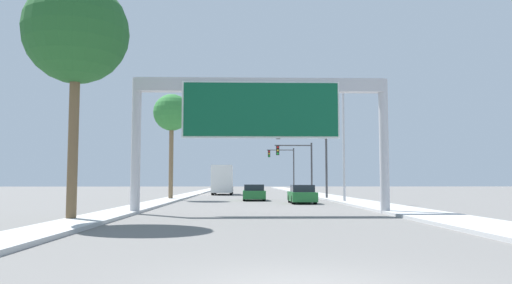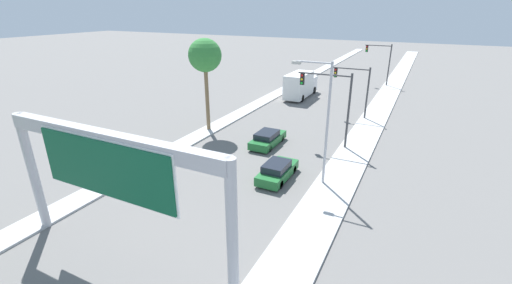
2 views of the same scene
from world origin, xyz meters
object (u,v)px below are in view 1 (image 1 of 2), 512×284
Objects in this scene: car_mid_left at (254,193)px; palm_tree_background at (172,114)px; traffic_light_mid_block at (300,160)px; traffic_light_near_intersection at (310,148)px; palm_tree_foreground at (76,33)px; truck_box_primary at (223,180)px; traffic_light_far_intersection at (286,163)px; street_lamp_right at (339,134)px; car_mid_right at (302,195)px; sign_gantry at (261,109)px.

palm_tree_background reaches higher than car_mid_left.
palm_tree_background is (-12.73, -11.39, 3.64)m from traffic_light_mid_block.
traffic_light_near_intersection is 10.02m from traffic_light_mid_block.
truck_box_primary is at bearing 83.86° from palm_tree_foreground.
street_lamp_right is at bearing -88.47° from traffic_light_far_intersection.
traffic_light_far_intersection is 0.75× the size of street_lamp_right.
palm_tree_foreground reaches higher than car_mid_left.
palm_tree_foreground is (-11.46, -16.71, 7.23)m from car_mid_right.
palm_tree_foreground reaches higher than sign_gantry.
palm_tree_background is at bearing 88.47° from palm_tree_foreground.
traffic_light_near_intersection is 28.48m from palm_tree_foreground.
car_mid_right reaches higher than car_mid_left.
traffic_light_mid_block is at bearing 79.85° from sign_gantry.
car_mid_right is 38.55m from traffic_light_far_intersection.
traffic_light_mid_block is 37.67m from palm_tree_foreground.
car_mid_right is 0.46× the size of palm_tree_background.
car_mid_left is at bearing -79.50° from truck_box_primary.
sign_gantry is 1.50× the size of street_lamp_right.
traffic_light_near_intersection is 30.00m from traffic_light_far_intersection.
traffic_light_near_intersection is at bearing 99.21° from street_lamp_right.
traffic_light_far_intersection reaches higher than traffic_light_mid_block.
sign_gantry is 1.62× the size of truck_box_primary.
palm_tree_background is at bearing -102.12° from truck_box_primary.
sign_gantry reaches higher than truck_box_primary.
car_mid_left is at bearing 70.58° from palm_tree_foreground.
traffic_light_near_intersection is 13.03m from palm_tree_background.
traffic_light_near_intersection is at bearing 75.32° from sign_gantry.
truck_box_primary is 18.87m from traffic_light_near_intersection.
street_lamp_right is at bearing -80.79° from traffic_light_near_intersection.
truck_box_primary is at bearing 100.50° from car_mid_left.
palm_tree_background is (0.63, 23.62, -0.21)m from palm_tree_foreground.
palm_tree_background is at bearing 111.38° from sign_gantry.
truck_box_primary is 1.23× the size of traffic_light_far_intersection.
palm_tree_background is at bearing 171.95° from car_mid_left.
street_lamp_right reaches higher than traffic_light_mid_block.
car_mid_left is at bearing -8.05° from palm_tree_background.
car_mid_right is 0.94× the size of car_mid_left.
sign_gantry is 50.43m from traffic_light_far_intersection.
traffic_light_far_intersection is 0.66× the size of palm_tree_foreground.
palm_tree_background is (-12.61, -1.39, 3.00)m from traffic_light_near_intersection.
palm_tree_foreground reaches higher than street_lamp_right.
car_mid_left is 0.49× the size of palm_tree_background.
sign_gantry is 1.32× the size of palm_tree_foreground.
street_lamp_right is (1.23, -7.57, 0.61)m from traffic_light_near_intersection.
truck_box_primary is 26.26m from street_lamp_right.
street_lamp_right is (1.11, -17.57, 1.26)m from traffic_light_mid_block.
street_lamp_right reaches higher than traffic_light_far_intersection.
sign_gantry is 2.24× the size of traffic_light_mid_block.
truck_box_primary reaches higher than car_mid_right.
traffic_light_near_intersection reaches higher than traffic_light_mid_block.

